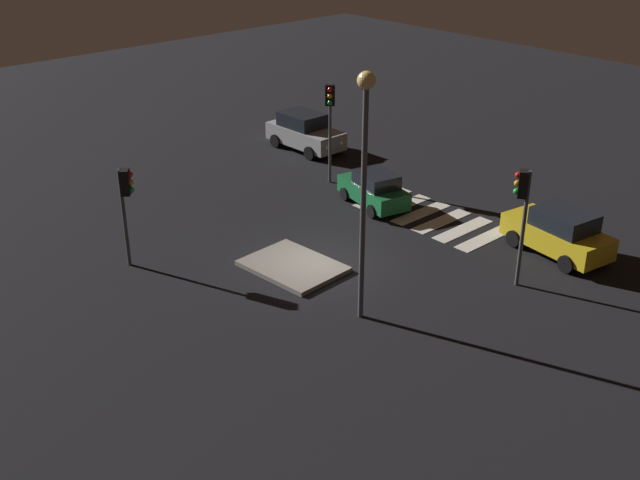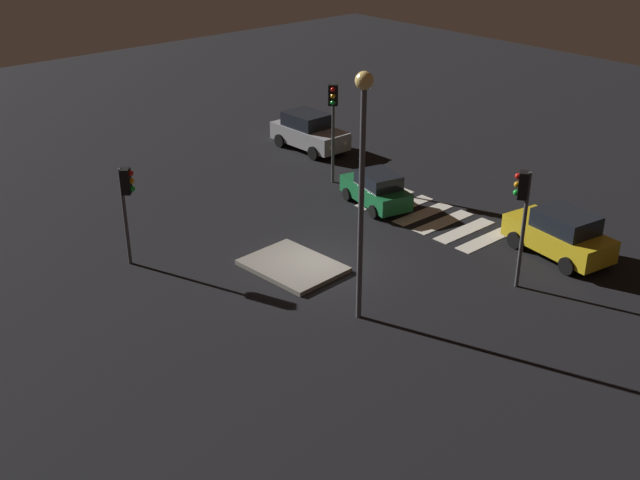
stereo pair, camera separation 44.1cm
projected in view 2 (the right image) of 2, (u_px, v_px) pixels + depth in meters
ground_plane at (320, 264)px, 29.81m from camera, size 80.00×80.00×0.00m
traffic_island at (293, 266)px, 29.44m from camera, size 3.75×2.92×0.18m
car_green at (376, 189)px, 34.54m from camera, size 3.91×2.35×1.61m
car_yellow at (560, 234)px, 30.05m from camera, size 4.49×2.52×1.88m
car_silver at (309, 132)px, 41.52m from camera, size 4.49×2.15×1.94m
traffic_light_east at (333, 109)px, 35.84m from camera, size 0.54×0.54×4.78m
traffic_light_south at (522, 201)px, 26.80m from camera, size 0.53×0.54×4.38m
traffic_light_north at (126, 192)px, 28.58m from camera, size 0.54×0.53×3.84m
street_lamp at (362, 159)px, 23.88m from camera, size 0.56×0.56×8.30m
crosswalk_near at (433, 218)px, 33.66m from camera, size 6.45×3.20×0.02m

